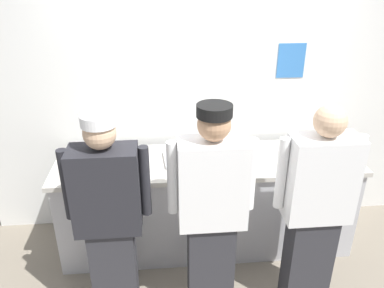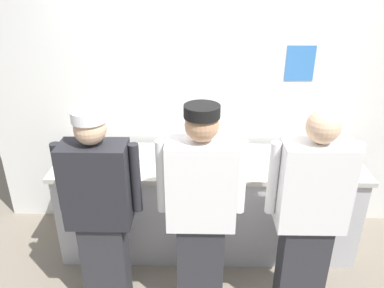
{
  "view_description": "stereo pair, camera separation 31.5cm",
  "coord_description": "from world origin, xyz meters",
  "px_view_note": "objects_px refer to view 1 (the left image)",
  "views": [
    {
      "loc": [
        -0.4,
        -2.51,
        2.42
      ],
      "look_at": [
        -0.14,
        0.32,
        1.06
      ],
      "focal_mm": 35.81,
      "sensor_mm": 36.0,
      "label": 1
    },
    {
      "loc": [
        -0.08,
        -2.52,
        2.42
      ],
      "look_at": [
        -0.14,
        0.32,
        1.06
      ],
      "focal_mm": 35.81,
      "sensor_mm": 36.0,
      "label": 2
    }
  ],
  "objects_px": {
    "chef_near_left": "(109,217)",
    "ramekin_yellow_sauce": "(142,171)",
    "deli_cup": "(236,154)",
    "plate_stack_front": "(293,153)",
    "sheet_tray": "(191,158)",
    "mixing_bowl_steel": "(99,154)",
    "chefs_knife": "(320,157)",
    "chef_far_right": "(316,208)",
    "squeeze_bottle_primary": "(324,158)",
    "ramekin_red_sauce": "(136,158)",
    "chef_center": "(212,211)"
  },
  "relations": [
    {
      "from": "mixing_bowl_steel",
      "to": "squeeze_bottle_primary",
      "type": "bearing_deg",
      "value": -9.35
    },
    {
      "from": "plate_stack_front",
      "to": "sheet_tray",
      "type": "bearing_deg",
      "value": 179.99
    },
    {
      "from": "chef_far_right",
      "to": "sheet_tray",
      "type": "bearing_deg",
      "value": 137.34
    },
    {
      "from": "sheet_tray",
      "to": "squeeze_bottle_primary",
      "type": "bearing_deg",
      "value": -12.15
    },
    {
      "from": "mixing_bowl_steel",
      "to": "ramekin_yellow_sauce",
      "type": "distance_m",
      "value": 0.47
    },
    {
      "from": "plate_stack_front",
      "to": "sheet_tray",
      "type": "distance_m",
      "value": 0.9
    },
    {
      "from": "chef_near_left",
      "to": "ramekin_red_sauce",
      "type": "distance_m",
      "value": 0.76
    },
    {
      "from": "ramekin_red_sauce",
      "to": "mixing_bowl_steel",
      "type": "bearing_deg",
      "value": 171.31
    },
    {
      "from": "chef_far_right",
      "to": "plate_stack_front",
      "type": "distance_m",
      "value": 0.76
    },
    {
      "from": "mixing_bowl_steel",
      "to": "deli_cup",
      "type": "relative_size",
      "value": 3.28
    },
    {
      "from": "mixing_bowl_steel",
      "to": "chefs_knife",
      "type": "relative_size",
      "value": 1.14
    },
    {
      "from": "plate_stack_front",
      "to": "sheet_tray",
      "type": "height_order",
      "value": "plate_stack_front"
    },
    {
      "from": "chefs_knife",
      "to": "mixing_bowl_steel",
      "type": "bearing_deg",
      "value": 175.68
    },
    {
      "from": "chef_far_right",
      "to": "chef_near_left",
      "type": "bearing_deg",
      "value": 178.67
    },
    {
      "from": "sheet_tray",
      "to": "squeeze_bottle_primary",
      "type": "relative_size",
      "value": 2.6
    },
    {
      "from": "plate_stack_front",
      "to": "chef_far_right",
      "type": "bearing_deg",
      "value": -96.56
    },
    {
      "from": "chef_far_right",
      "to": "mixing_bowl_steel",
      "type": "height_order",
      "value": "chef_far_right"
    },
    {
      "from": "mixing_bowl_steel",
      "to": "ramekin_yellow_sauce",
      "type": "bearing_deg",
      "value": -36.81
    },
    {
      "from": "chef_center",
      "to": "deli_cup",
      "type": "distance_m",
      "value": 0.79
    },
    {
      "from": "plate_stack_front",
      "to": "mixing_bowl_steel",
      "type": "distance_m",
      "value": 1.69
    },
    {
      "from": "ramekin_yellow_sauce",
      "to": "deli_cup",
      "type": "distance_m",
      "value": 0.82
    },
    {
      "from": "chef_near_left",
      "to": "deli_cup",
      "type": "relative_size",
      "value": 16.65
    },
    {
      "from": "squeeze_bottle_primary",
      "to": "mixing_bowl_steel",
      "type": "bearing_deg",
      "value": 170.65
    },
    {
      "from": "sheet_tray",
      "to": "chef_far_right",
      "type": "bearing_deg",
      "value": -42.66
    },
    {
      "from": "deli_cup",
      "to": "chef_near_left",
      "type": "bearing_deg",
      "value": -145.72
    },
    {
      "from": "chef_far_right",
      "to": "deli_cup",
      "type": "relative_size",
      "value": 16.89
    },
    {
      "from": "mixing_bowl_steel",
      "to": "ramekin_red_sauce",
      "type": "relative_size",
      "value": 3.81
    },
    {
      "from": "chef_near_left",
      "to": "ramekin_yellow_sauce",
      "type": "xyz_separation_m",
      "value": [
        0.21,
        0.51,
        0.06
      ]
    },
    {
      "from": "ramekin_red_sauce",
      "to": "deli_cup",
      "type": "distance_m",
      "value": 0.86
    },
    {
      "from": "sheet_tray",
      "to": "deli_cup",
      "type": "relative_size",
      "value": 4.83
    },
    {
      "from": "sheet_tray",
      "to": "ramekin_yellow_sauce",
      "type": "bearing_deg",
      "value": -153.9
    },
    {
      "from": "chef_near_left",
      "to": "squeeze_bottle_primary",
      "type": "distance_m",
      "value": 1.77
    },
    {
      "from": "mixing_bowl_steel",
      "to": "deli_cup",
      "type": "distance_m",
      "value": 1.18
    },
    {
      "from": "chef_near_left",
      "to": "sheet_tray",
      "type": "height_order",
      "value": "chef_near_left"
    },
    {
      "from": "chef_near_left",
      "to": "chef_far_right",
      "type": "xyz_separation_m",
      "value": [
        1.44,
        -0.03,
        0.0
      ]
    },
    {
      "from": "chef_center",
      "to": "sheet_tray",
      "type": "bearing_deg",
      "value": 95.78
    },
    {
      "from": "chef_far_right",
      "to": "deli_cup",
      "type": "height_order",
      "value": "chef_far_right"
    },
    {
      "from": "chef_far_right",
      "to": "deli_cup",
      "type": "bearing_deg",
      "value": 120.77
    },
    {
      "from": "chef_center",
      "to": "ramekin_red_sauce",
      "type": "distance_m",
      "value": 0.95
    },
    {
      "from": "deli_cup",
      "to": "ramekin_red_sauce",
      "type": "bearing_deg",
      "value": 176.27
    },
    {
      "from": "squeeze_bottle_primary",
      "to": "plate_stack_front",
      "type": "bearing_deg",
      "value": 126.86
    },
    {
      "from": "chef_far_right",
      "to": "mixing_bowl_steel",
      "type": "distance_m",
      "value": 1.8
    },
    {
      "from": "chef_near_left",
      "to": "deli_cup",
      "type": "distance_m",
      "value": 1.23
    },
    {
      "from": "chef_near_left",
      "to": "ramekin_red_sauce",
      "type": "height_order",
      "value": "chef_near_left"
    },
    {
      "from": "chef_near_left",
      "to": "plate_stack_front",
      "type": "relative_size",
      "value": 7.04
    },
    {
      "from": "chef_near_left",
      "to": "mixing_bowl_steel",
      "type": "relative_size",
      "value": 5.08
    },
    {
      "from": "chef_far_right",
      "to": "chefs_knife",
      "type": "bearing_deg",
      "value": 65.84
    },
    {
      "from": "ramekin_red_sauce",
      "to": "deli_cup",
      "type": "xyz_separation_m",
      "value": [
        0.86,
        -0.06,
        0.03
      ]
    },
    {
      "from": "deli_cup",
      "to": "chefs_knife",
      "type": "xyz_separation_m",
      "value": [
        0.74,
        -0.04,
        -0.04
      ]
    },
    {
      "from": "ramekin_red_sauce",
      "to": "sheet_tray",
      "type": "bearing_deg",
      "value": -3.28
    }
  ]
}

